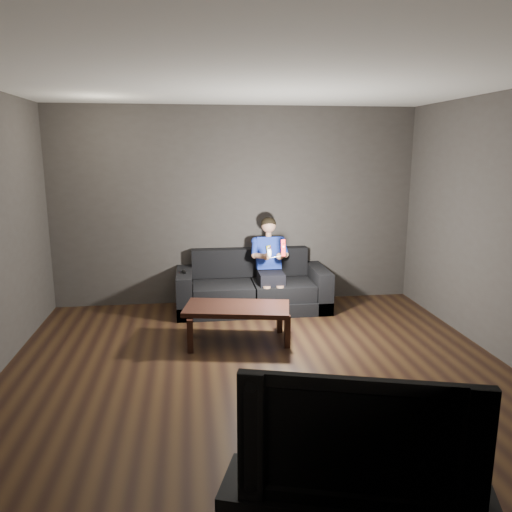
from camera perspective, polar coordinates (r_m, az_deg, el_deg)
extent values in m
plane|color=black|center=(4.87, 0.64, -13.75)|extent=(5.00, 5.00, 0.00)
cube|color=#3C3734|center=(6.91, -2.27, 5.67)|extent=(5.00, 0.04, 2.70)
cube|color=#3C3734|center=(2.09, 10.56, -9.89)|extent=(5.00, 0.04, 2.70)
cube|color=white|center=(4.42, 0.72, 19.59)|extent=(5.00, 5.00, 0.02)
cube|color=black|center=(6.78, -0.38, -5.38)|extent=(2.01, 0.87, 0.17)
cube|color=black|center=(6.60, -3.77, -4.15)|extent=(0.79, 0.61, 0.21)
cube|color=black|center=(6.70, 3.14, -3.90)|extent=(0.79, 0.61, 0.21)
cube|color=black|center=(6.97, -0.73, -0.68)|extent=(1.61, 0.20, 0.39)
cube|color=black|center=(6.68, -8.15, -4.09)|extent=(0.20, 0.87, 0.55)
cube|color=black|center=(6.89, 7.13, -3.55)|extent=(0.20, 0.87, 0.55)
cube|color=black|center=(6.60, 1.71, -2.50)|extent=(0.33, 0.41, 0.15)
cube|color=#1A2E97|center=(6.74, 1.43, 0.37)|extent=(0.33, 0.23, 0.45)
cube|color=#FFF21C|center=(6.64, 1.56, 0.76)|extent=(0.10, 0.10, 0.11)
cube|color=red|center=(6.63, 1.56, 0.76)|extent=(0.07, 0.07, 0.07)
cylinder|color=tan|center=(6.69, 1.44, 2.47)|extent=(0.08, 0.08, 0.07)
sphere|color=tan|center=(6.67, 1.45, 3.52)|extent=(0.20, 0.20, 0.20)
ellipsoid|color=black|center=(6.68, 1.43, 3.72)|extent=(0.21, 0.21, 0.18)
cylinder|color=#1A2E97|center=(6.63, -0.19, 0.89)|extent=(0.09, 0.25, 0.21)
cylinder|color=#1A2E97|center=(6.69, 3.23, 0.98)|extent=(0.09, 0.25, 0.21)
cylinder|color=tan|center=(6.48, 0.53, 0.19)|extent=(0.15, 0.26, 0.11)
cylinder|color=tan|center=(6.52, 3.08, 0.26)|extent=(0.15, 0.26, 0.11)
sphere|color=tan|center=(6.39, 1.19, -0.08)|extent=(0.09, 0.09, 0.09)
sphere|color=tan|center=(6.42, 2.72, -0.04)|extent=(0.09, 0.09, 0.09)
cylinder|color=tan|center=(6.45, 1.24, -5.06)|extent=(0.10, 0.10, 0.37)
cylinder|color=tan|center=(6.47, 2.76, -5.00)|extent=(0.10, 0.10, 0.37)
cube|color=red|center=(6.16, 3.12, 0.94)|extent=(0.05, 0.08, 0.21)
cube|color=#6A1006|center=(6.13, 3.16, 1.44)|extent=(0.03, 0.01, 0.03)
cylinder|color=white|center=(6.14, 3.16, 0.77)|extent=(0.02, 0.01, 0.02)
ellipsoid|color=white|center=(6.15, 1.51, 0.46)|extent=(0.08, 0.10, 0.15)
cylinder|color=black|center=(6.10, 1.56, 0.89)|extent=(0.03, 0.01, 0.03)
cube|color=black|center=(6.56, -8.22, -1.79)|extent=(0.05, 0.14, 0.03)
cube|color=black|center=(6.60, -8.22, -1.58)|extent=(0.02, 0.02, 0.00)
cube|color=black|center=(5.57, -2.18, -6.00)|extent=(1.24, 0.79, 0.05)
cube|color=black|center=(5.40, -7.54, -9.07)|extent=(0.06, 0.06, 0.37)
cube|color=black|center=(5.49, 3.58, -8.61)|extent=(0.06, 0.06, 0.37)
cube|color=black|center=(5.84, -7.55, -7.40)|extent=(0.06, 0.06, 0.37)
cube|color=black|center=(5.93, 2.71, -7.02)|extent=(0.06, 0.06, 0.37)
imported|color=black|center=(2.57, 11.73, -19.08)|extent=(1.13, 0.46, 0.65)
cube|color=white|center=(2.88, 22.16, -21.05)|extent=(0.10, 0.18, 0.23)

